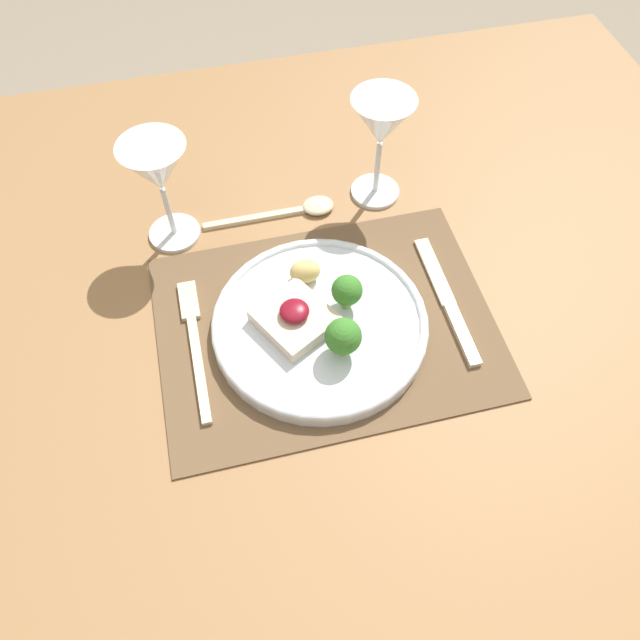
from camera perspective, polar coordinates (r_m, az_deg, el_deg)
ground_plane at (r=1.50m, az=0.30°, el=-16.70°), size 8.00×8.00×0.00m
dining_table at (r=0.88m, az=0.49°, el=-3.42°), size 1.38×1.19×0.76m
placemat at (r=0.81m, az=0.53°, el=-0.43°), size 0.43×0.33×0.00m
dinner_plate at (r=0.79m, az=-0.03°, el=-0.19°), size 0.28×0.28×0.07m
fork at (r=0.81m, az=-11.41°, el=-1.58°), size 0.02×0.21×0.01m
knife at (r=0.84m, az=11.82°, el=1.16°), size 0.02×0.21×0.01m
spoon at (r=0.94m, az=-1.92°, el=10.08°), size 0.20×0.04×0.01m
wine_glass_near at (r=0.89m, az=5.64°, el=17.20°), size 0.09×0.09×0.17m
wine_glass_far at (r=0.85m, az=-14.63°, el=12.92°), size 0.09×0.09×0.16m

